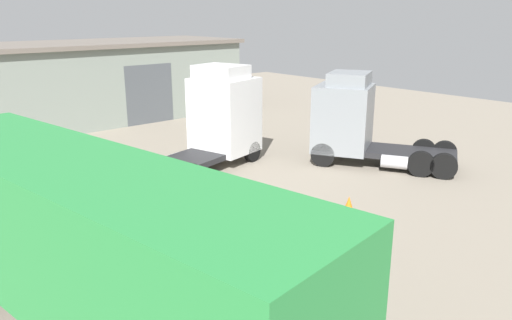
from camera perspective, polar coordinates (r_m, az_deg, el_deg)
ground_plane at (r=17.52m, az=-4.83°, el=-5.64°), size 60.00×60.00×0.00m
warehouse_building at (r=32.23m, az=-23.95°, el=7.70°), size 26.05×7.28×4.87m
tractor_unit_grey at (r=22.85m, az=11.09°, el=4.41°), size 5.11×6.64×4.08m
container_trailer_green at (r=9.89m, az=-19.31°, el=-8.31°), size 3.98×11.10×4.07m
tractor_unit_white at (r=22.40m, az=-4.28°, el=4.82°), size 6.59×3.90×4.40m
traffic_cone at (r=17.48m, az=10.56°, el=-5.03°), size 0.40×0.40×0.55m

